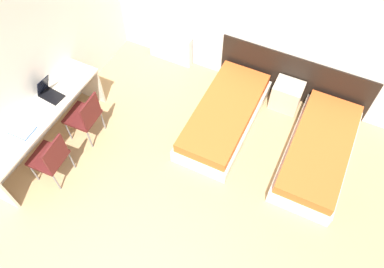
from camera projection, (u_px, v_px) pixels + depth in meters
name	position (u px, v px, depth m)	size (l,w,h in m)	color
wall_back	(245.00, 13.00, 5.56)	(5.53, 0.05, 2.70)	silver
wall_left	(35.00, 51.00, 5.09)	(0.05, 4.99, 2.70)	silver
headboard_panel	(293.00, 78.00, 6.05)	(2.49, 0.03, 0.87)	black
bed_near_window	(224.00, 116.00, 5.90)	(0.89, 1.99, 0.41)	beige
bed_near_door	(318.00, 152.00, 5.52)	(0.89, 1.99, 0.41)	beige
nightstand	(286.00, 95.00, 6.09)	(0.46, 0.38, 0.49)	beige
radiator	(171.00, 47.00, 6.67)	(0.81, 0.12, 0.60)	silver
desk	(42.00, 121.00, 5.33)	(0.51, 2.18, 0.77)	beige
chair_near_laptop	(85.00, 115.00, 5.53)	(0.46, 0.46, 0.88)	#511919
chair_near_notebook	(51.00, 157.00, 5.11)	(0.46, 0.46, 0.88)	#511919
laptop	(49.00, 92.00, 5.34)	(0.36, 0.25, 0.33)	black
open_notebook	(22.00, 130.00, 5.03)	(0.31, 0.25, 0.02)	#1E4793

